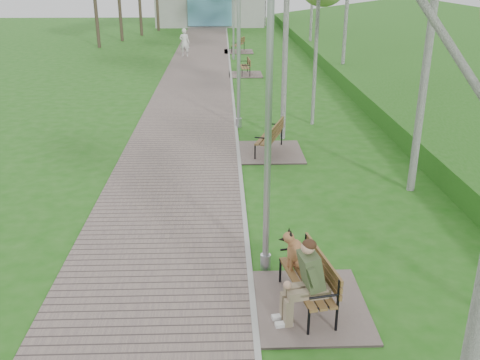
% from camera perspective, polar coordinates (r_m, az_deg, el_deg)
% --- Properties ---
extents(walkway, '(3.50, 67.00, 0.04)m').
position_cam_1_polar(walkway, '(24.48, -4.97, 9.38)').
color(walkway, '#6E5D59').
rests_on(walkway, ground).
extents(kerb, '(0.10, 67.00, 0.05)m').
position_cam_1_polar(kerb, '(24.45, -0.81, 9.46)').
color(kerb, '#999993').
rests_on(kerb, ground).
extents(building_north, '(10.00, 5.20, 4.00)m').
position_cam_1_polar(building_north, '(53.47, -3.21, 18.27)').
color(building_north, '#9E9E99').
rests_on(building_north, ground).
extents(bench_main, '(1.92, 2.14, 1.68)m').
position_cam_1_polar(bench_main, '(8.87, 6.83, -10.92)').
color(bench_main, '#6E5D59').
rests_on(bench_main, ground).
extents(bench_second, '(1.95, 2.16, 1.19)m').
position_cam_1_polar(bench_second, '(16.18, 3.10, 3.67)').
color(bench_second, '#6E5D59').
rests_on(bench_second, ground).
extents(bench_third, '(1.71, 1.90, 1.05)m').
position_cam_1_polar(bench_third, '(28.38, 0.52, 11.53)').
color(bench_third, '#6E5D59').
rests_on(bench_third, ground).
extents(bench_far, '(1.89, 2.10, 1.16)m').
position_cam_1_polar(bench_far, '(36.36, -0.21, 13.84)').
color(bench_far, '#6E5D59').
rests_on(bench_far, ground).
extents(lamp_post_near, '(0.20, 0.20, 5.09)m').
position_cam_1_polar(lamp_post_near, '(9.14, 2.99, 3.48)').
color(lamp_post_near, '#A3A6AB').
rests_on(lamp_post_near, ground).
extents(lamp_post_second, '(0.21, 0.21, 5.50)m').
position_cam_1_polar(lamp_post_second, '(18.36, -0.14, 13.41)').
color(lamp_post_second, '#A3A6AB').
rests_on(lamp_post_second, ground).
extents(lamp_post_third, '(0.19, 0.19, 4.97)m').
position_cam_1_polar(lamp_post_third, '(33.06, -0.70, 16.72)').
color(lamp_post_third, '#A3A6AB').
rests_on(lamp_post_third, ground).
extents(lamp_post_far, '(0.18, 0.18, 4.57)m').
position_cam_1_polar(lamp_post_far, '(51.12, -1.39, 18.29)').
color(lamp_post_far, '#A3A6AB').
rests_on(lamp_post_far, ground).
extents(pedestrian_near, '(0.70, 0.53, 1.73)m').
position_cam_1_polar(pedestrian_near, '(34.43, -5.93, 14.37)').
color(pedestrian_near, silver).
rests_on(pedestrian_near, ground).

